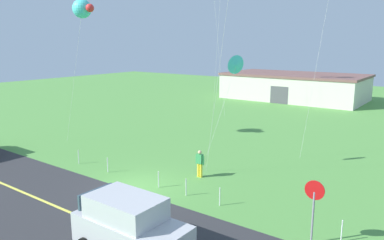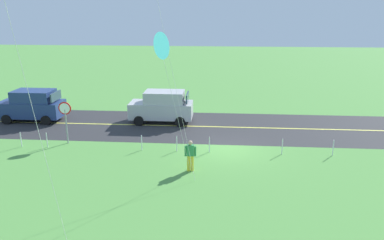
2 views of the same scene
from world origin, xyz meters
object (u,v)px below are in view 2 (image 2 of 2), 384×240
(car_suv_foreground, at_px, (162,106))
(person_adult_near, at_px, (190,155))
(kite_red_low, at_px, (160,46))
(car_parked_east_near, at_px, (32,105))
(stop_sign, at_px, (65,114))

(car_suv_foreground, relative_size, person_adult_near, 2.75)
(car_suv_foreground, bearing_deg, kite_red_low, 99.06)
(car_parked_east_near, bearing_deg, stop_sign, 134.57)
(stop_sign, distance_m, person_adult_near, 8.45)
(car_suv_foreground, height_order, kite_red_low, kite_red_low)
(car_parked_east_near, distance_m, person_adult_near, 14.27)
(stop_sign, xyz_separation_m, person_adult_near, (-7.68, 3.40, -0.94))
(car_parked_east_near, height_order, person_adult_near, car_parked_east_near)
(car_suv_foreground, height_order, person_adult_near, car_suv_foreground)
(car_suv_foreground, xyz_separation_m, car_parked_east_near, (9.31, 0.40, 0.00))
(car_suv_foreground, xyz_separation_m, person_adult_near, (-2.66, 8.16, -0.29))
(kite_red_low, bearing_deg, car_suv_foreground, -80.94)
(person_adult_near, relative_size, kite_red_low, 0.23)
(stop_sign, distance_m, kite_red_low, 9.80)
(person_adult_near, height_order, kite_red_low, kite_red_low)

